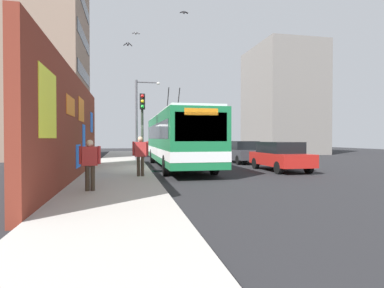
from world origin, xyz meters
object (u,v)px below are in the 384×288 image
at_px(parked_car_dark_gray, 242,151).
at_px(pedestrian_at_curb, 140,153).
at_px(parked_car_red, 280,156).
at_px(traffic_light, 142,118).
at_px(street_lamp, 139,113).
at_px(city_bus, 177,138).
at_px(pedestrian_near_wall, 90,161).

distance_m(parked_car_dark_gray, pedestrian_at_curb, 10.94).
distance_m(parked_car_red, parked_car_dark_gray, 5.70).
height_order(traffic_light, street_lamp, street_lamp).
distance_m(city_bus, street_lamp, 6.02).
height_order(city_bus, street_lamp, street_lamp).
relative_size(traffic_light, street_lamp, 0.68).
bearing_deg(pedestrian_near_wall, city_bus, -25.76).
bearing_deg(city_bus, street_lamp, 20.64).
xyz_separation_m(pedestrian_near_wall, traffic_light, (7.13, -1.97, 1.82)).
relative_size(parked_car_dark_gray, pedestrian_at_curb, 2.52).
distance_m(pedestrian_at_curb, street_lamp, 10.70).
height_order(parked_car_red, pedestrian_near_wall, pedestrian_near_wall).
bearing_deg(parked_car_dark_gray, traffic_light, 119.85).
distance_m(parked_car_dark_gray, traffic_light, 8.72).
relative_size(pedestrian_at_curb, pedestrian_near_wall, 1.08).
relative_size(parked_car_red, street_lamp, 0.72).
xyz_separation_m(city_bus, parked_car_red, (-2.89, -5.20, -0.97)).
distance_m(parked_car_red, traffic_light, 7.77).
bearing_deg(parked_car_dark_gray, street_lamp, 70.59).
distance_m(traffic_light, street_lamp, 6.81).
bearing_deg(traffic_light, city_bus, -56.87).
height_order(pedestrian_near_wall, traffic_light, traffic_light).
relative_size(parked_car_red, pedestrian_at_curb, 2.53).
relative_size(city_bus, traffic_light, 3.04).
bearing_deg(parked_car_dark_gray, parked_car_red, -180.00).
relative_size(city_bus, pedestrian_at_curb, 7.26).
bearing_deg(parked_car_dark_gray, pedestrian_at_curb, 135.87).
bearing_deg(pedestrian_at_curb, parked_car_dark_gray, -44.13).
bearing_deg(parked_car_red, parked_car_dark_gray, 0.00).
xyz_separation_m(parked_car_red, pedestrian_near_wall, (-5.64, 9.32, 0.24)).
xyz_separation_m(pedestrian_at_curb, pedestrian_near_wall, (-3.49, 1.70, -0.08)).
xyz_separation_m(parked_car_red, parked_car_dark_gray, (5.70, 0.00, -0.00)).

